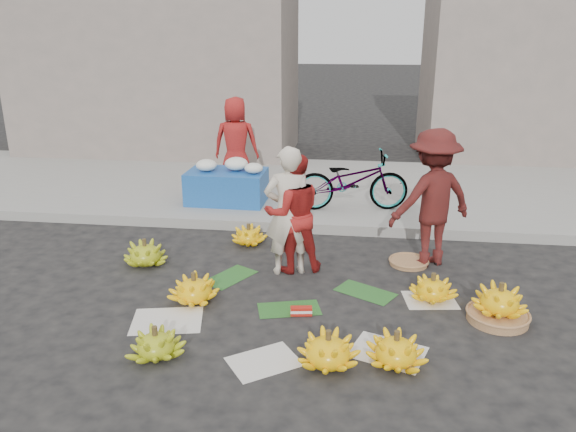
# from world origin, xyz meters

# --- Properties ---
(ground) EXTENTS (80.00, 80.00, 0.00)m
(ground) POSITION_xyz_m (0.00, 0.00, 0.00)
(ground) COLOR black
(ground) RESTS_ON ground
(curb) EXTENTS (40.00, 0.25, 0.15)m
(curb) POSITION_xyz_m (0.00, 2.20, 0.07)
(curb) COLOR gray
(curb) RESTS_ON ground
(sidewalk) EXTENTS (40.00, 4.00, 0.12)m
(sidewalk) POSITION_xyz_m (0.00, 4.30, 0.06)
(sidewalk) COLOR gray
(sidewalk) RESTS_ON ground
(building_left) EXTENTS (6.00, 3.00, 4.00)m
(building_left) POSITION_xyz_m (-4.00, 7.20, 2.00)
(building_left) COLOR gray
(building_left) RESTS_ON sidewalk
(building_right) EXTENTS (5.00, 3.00, 5.00)m
(building_right) POSITION_xyz_m (4.50, 7.70, 2.50)
(building_right) COLOR gray
(building_right) RESTS_ON sidewalk
(newspaper_scatter) EXTENTS (3.20, 1.80, 0.00)m
(newspaper_scatter) POSITION_xyz_m (0.00, -0.80, 0.00)
(newspaper_scatter) COLOR silver
(newspaper_scatter) RESTS_ON ground
(banana_leaves) EXTENTS (2.00, 1.00, 0.00)m
(banana_leaves) POSITION_xyz_m (-0.10, 0.20, 0.00)
(banana_leaves) COLOR #1C541C
(banana_leaves) RESTS_ON ground
(banana_bunch_0) EXTENTS (0.62, 0.62, 0.34)m
(banana_bunch_0) POSITION_xyz_m (-1.14, -0.15, 0.15)
(banana_bunch_0) COLOR yellow
(banana_bunch_0) RESTS_ON ground
(banana_bunch_1) EXTENTS (0.60, 0.60, 0.31)m
(banana_bunch_1) POSITION_xyz_m (-1.18, -1.24, 0.13)
(banana_bunch_1) COLOR #86A016
(banana_bunch_1) RESTS_ON ground
(banana_bunch_2) EXTENTS (0.59, 0.59, 0.35)m
(banana_bunch_2) POSITION_xyz_m (0.37, -1.18, 0.15)
(banana_bunch_2) COLOR yellow
(banana_bunch_2) RESTS_ON ground
(banana_bunch_3) EXTENTS (0.64, 0.64, 0.33)m
(banana_bunch_3) POSITION_xyz_m (0.96, -1.09, 0.14)
(banana_bunch_3) COLOR yellow
(banana_bunch_3) RESTS_ON ground
(banana_bunch_4) EXTENTS (0.60, 0.60, 0.42)m
(banana_bunch_4) POSITION_xyz_m (2.03, -0.17, 0.18)
(banana_bunch_4) COLOR #93643D
(banana_bunch_4) RESTS_ON ground
(banana_bunch_5) EXTENTS (0.54, 0.54, 0.31)m
(banana_bunch_5) POSITION_xyz_m (1.42, 0.22, 0.13)
(banana_bunch_5) COLOR yellow
(banana_bunch_5) RESTS_ON ground
(banana_bunch_6) EXTENTS (0.65, 0.65, 0.34)m
(banana_bunch_6) POSITION_xyz_m (-2.03, 0.74, 0.15)
(banana_bunch_6) COLOR #86A016
(banana_bunch_6) RESTS_ON ground
(banana_bunch_7) EXTENTS (0.55, 0.55, 0.29)m
(banana_bunch_7) POSITION_xyz_m (-0.89, 1.60, 0.12)
(banana_bunch_7) COLOR yellow
(banana_bunch_7) RESTS_ON ground
(basket_spare) EXTENTS (0.55, 0.55, 0.05)m
(basket_spare) POSITION_xyz_m (1.24, 1.16, 0.03)
(basket_spare) COLOR #93643D
(basket_spare) RESTS_ON ground
(incense_stack) EXTENTS (0.23, 0.10, 0.09)m
(incense_stack) POSITION_xyz_m (0.04, -0.32, 0.05)
(incense_stack) COLOR red
(incense_stack) RESTS_ON ground
(vendor_cream) EXTENTS (0.65, 0.53, 1.55)m
(vendor_cream) POSITION_xyz_m (-0.23, 0.75, 0.78)
(vendor_cream) COLOR beige
(vendor_cream) RESTS_ON ground
(vendor_red) EXTENTS (0.83, 0.73, 1.44)m
(vendor_red) POSITION_xyz_m (-0.18, 0.83, 0.72)
(vendor_red) COLOR #B0201B
(vendor_red) RESTS_ON ground
(man_striped) EXTENTS (1.27, 1.07, 1.70)m
(man_striped) POSITION_xyz_m (1.47, 1.24, 0.85)
(man_striped) COLOR maroon
(man_striped) RESTS_ON ground
(flower_table) EXTENTS (1.26, 0.81, 0.72)m
(flower_table) POSITION_xyz_m (-1.52, 3.08, 0.42)
(flower_table) COLOR #184C9D
(flower_table) RESTS_ON sidewalk
(grey_bucket) EXTENTS (0.27, 0.27, 0.30)m
(grey_bucket) POSITION_xyz_m (-2.09, 3.17, 0.27)
(grey_bucket) COLOR gray
(grey_bucket) RESTS_ON sidewalk
(flower_vendor) EXTENTS (0.81, 0.55, 1.59)m
(flower_vendor) POSITION_xyz_m (-1.56, 3.98, 0.91)
(flower_vendor) COLOR #B0201B
(flower_vendor) RESTS_ON sidewalk
(bicycle) EXTENTS (0.87, 1.81, 0.92)m
(bicycle) POSITION_xyz_m (0.48, 2.95, 0.58)
(bicycle) COLOR gray
(bicycle) RESTS_ON sidewalk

